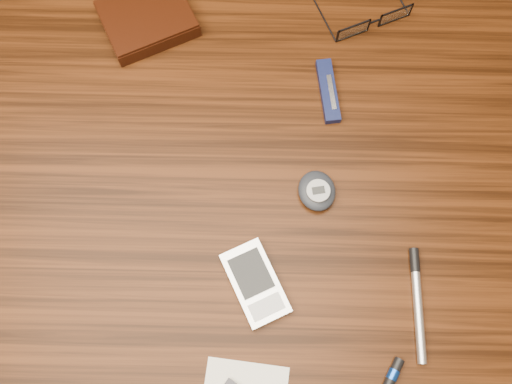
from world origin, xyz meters
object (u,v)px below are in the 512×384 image
Objects in this scene: desk at (212,226)px; pocket_knife at (328,91)px; wallet_and_card at (147,18)px; eyeglasses at (372,19)px; pedometer at (317,191)px; silver_pen at (417,295)px; pda_phone at (255,283)px.

desk is 10.54× the size of pocket_knife.
wallet_and_card is 0.28m from pocket_knife.
eyeglasses is 2.53× the size of pedometer.
wallet_and_card is 1.37× the size of silver_pen.
pocket_knife is 0.29m from silver_pen.
desk is 6.32× the size of eyeglasses.
silver_pen is (0.20, -0.01, -0.00)m from pda_phone.
pocket_knife is (0.09, 0.26, -0.00)m from pda_phone.
desk is 0.18m from pedometer.
pda_phone is at bearing -109.47° from pocket_knife.
wallet_and_card is 1.68× the size of pda_phone.
pda_phone is (-0.16, -0.38, -0.00)m from eyeglasses.
wallet_and_card is 0.32m from eyeglasses.
pocket_knife is at bearing 46.11° from desk.
pedometer is (0.14, 0.02, 0.11)m from desk.
eyeglasses is at bearing 0.95° from wallet_and_card.
desk is 0.37m from eyeglasses.
silver_pen is at bearing -22.52° from desk.
pocket_knife reaches higher than silver_pen.
pda_phone is at bearing -122.53° from pedometer.
desk is at bearing -171.71° from pedometer.
desk is at bearing -70.70° from wallet_and_card.
eyeglasses is (0.32, 0.01, -0.00)m from wallet_and_card.
pda_phone is (0.07, -0.10, 0.11)m from desk.
wallet_and_card reaches higher than silver_pen.
pda_phone is at bearing 177.08° from silver_pen.
pda_phone is 1.18× the size of pocket_knife.
eyeglasses is 0.39m from silver_pen.
wallet_and_card is (-0.10, 0.27, 0.12)m from desk.
eyeglasses is at bearing 67.39° from pda_phone.
silver_pen is at bearing -69.29° from pocket_knife.
eyeglasses is 0.41m from pda_phone.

